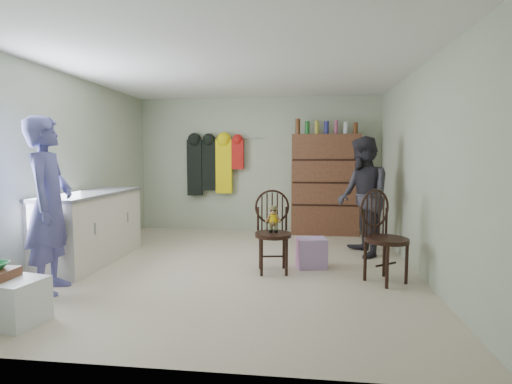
# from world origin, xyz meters

# --- Properties ---
(ground_plane) EXTENTS (5.00, 5.00, 0.00)m
(ground_plane) POSITION_xyz_m (0.00, 0.00, 0.00)
(ground_plane) COLOR beige
(ground_plane) RESTS_ON ground
(room_walls) EXTENTS (5.00, 5.00, 5.00)m
(room_walls) POSITION_xyz_m (0.00, 0.53, 1.58)
(room_walls) COLOR #B1B99B
(room_walls) RESTS_ON ground
(counter) EXTENTS (0.64, 1.86, 0.94)m
(counter) POSITION_xyz_m (-1.95, 0.00, 0.47)
(counter) COLOR silver
(counter) RESTS_ON ground
(plastic_tub) EXTENTS (0.47, 0.45, 0.39)m
(plastic_tub) POSITION_xyz_m (-1.53, -1.96, 0.19)
(plastic_tub) COLOR white
(plastic_tub) RESTS_ON ground
(chair_front) EXTENTS (0.51, 0.51, 1.00)m
(chair_front) POSITION_xyz_m (0.50, -0.14, 0.56)
(chair_front) COLOR black
(chair_front) RESTS_ON ground
(chair_far) EXTENTS (0.65, 0.65, 1.05)m
(chair_far) POSITION_xyz_m (1.76, -0.38, 0.56)
(chair_far) COLOR black
(chair_far) RESTS_ON ground
(striped_bag) EXTENTS (0.41, 0.35, 0.38)m
(striped_bag) POSITION_xyz_m (0.98, 0.07, 0.19)
(striped_bag) COLOR pink
(striped_bag) RESTS_ON ground
(person_left) EXTENTS (0.59, 0.76, 1.83)m
(person_left) POSITION_xyz_m (-1.75, -1.14, 0.92)
(person_left) COLOR #55549B
(person_left) RESTS_ON ground
(person_right) EXTENTS (0.80, 0.94, 1.70)m
(person_right) POSITION_xyz_m (1.70, 0.78, 0.85)
(person_right) COLOR #2D2B33
(person_right) RESTS_ON ground
(dresser) EXTENTS (1.20, 0.39, 2.07)m
(dresser) POSITION_xyz_m (1.25, 2.30, 0.91)
(dresser) COLOR brown
(dresser) RESTS_ON ground
(coat_rack) EXTENTS (1.42, 0.12, 1.09)m
(coat_rack) POSITION_xyz_m (-0.83, 2.38, 1.25)
(coat_rack) COLOR #99999E
(coat_rack) RESTS_ON ground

